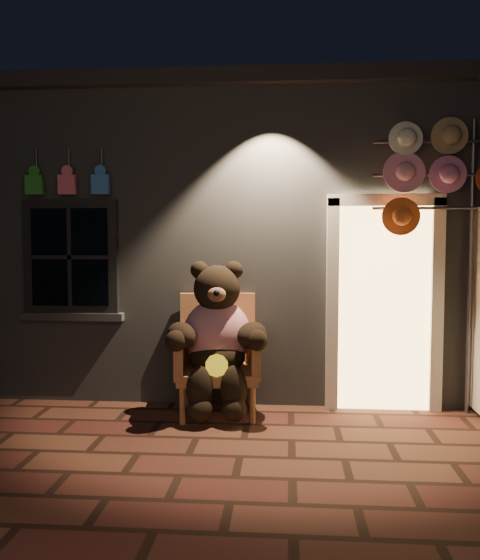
# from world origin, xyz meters

# --- Properties ---
(ground) EXTENTS (60.00, 60.00, 0.00)m
(ground) POSITION_xyz_m (0.00, 0.00, 0.00)
(ground) COLOR #4F2D1E
(ground) RESTS_ON ground
(shop_building) EXTENTS (7.30, 5.95, 3.51)m
(shop_building) POSITION_xyz_m (0.00, 3.99, 1.74)
(shop_building) COLOR slate
(shop_building) RESTS_ON ground
(wicker_armchair) EXTENTS (0.88, 0.81, 1.18)m
(wicker_armchair) POSITION_xyz_m (-0.32, 1.22, 0.59)
(wicker_armchair) COLOR #AA7541
(wicker_armchair) RESTS_ON ground
(teddy_bear) EXTENTS (1.07, 0.88, 1.48)m
(teddy_bear) POSITION_xyz_m (-0.31, 1.07, 0.78)
(teddy_bear) COLOR #A9122A
(teddy_bear) RESTS_ON ground
(hat_rack) EXTENTS (1.77, 0.22, 2.93)m
(hat_rack) POSITION_xyz_m (2.07, 1.28, 2.45)
(hat_rack) COLOR #59595E
(hat_rack) RESTS_ON ground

